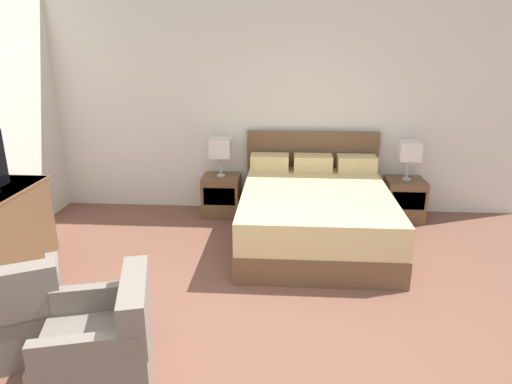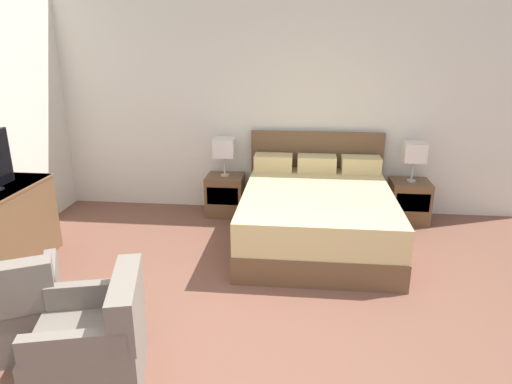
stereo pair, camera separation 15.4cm
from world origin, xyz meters
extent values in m
cube|color=silver|center=(0.00, 3.55, 1.45)|extent=(6.70, 0.06, 2.90)
cube|color=brown|center=(0.63, 2.42, 0.14)|extent=(1.63, 2.03, 0.28)
cube|color=#D6BC7F|center=(0.63, 2.42, 0.45)|extent=(1.62, 2.01, 0.33)
cube|color=brown|center=(0.63, 3.46, 0.54)|extent=(1.70, 0.05, 1.08)
cube|color=#D6BC7F|center=(0.09, 3.26, 0.71)|extent=(0.48, 0.28, 0.20)
cube|color=#D6BC7F|center=(0.63, 3.26, 0.71)|extent=(0.48, 0.28, 0.20)
cube|color=#D6BC7F|center=(1.18, 3.26, 0.71)|extent=(0.48, 0.28, 0.20)
cube|color=brown|center=(-0.54, 3.25, 0.26)|extent=(0.47, 0.43, 0.52)
cube|color=#473120|center=(-0.54, 3.04, 0.31)|extent=(0.40, 0.01, 0.23)
cube|color=brown|center=(1.81, 3.25, 0.26)|extent=(0.47, 0.43, 0.52)
cube|color=#473120|center=(1.81, 3.04, 0.31)|extent=(0.40, 0.01, 0.23)
cylinder|color=#B7B7BC|center=(-0.54, 3.25, 0.53)|extent=(0.11, 0.11, 0.02)
cylinder|color=#B7B7BC|center=(-0.54, 3.25, 0.66)|extent=(0.02, 0.02, 0.24)
cube|color=silver|center=(-0.54, 3.25, 0.90)|extent=(0.26, 0.26, 0.23)
cylinder|color=#B7B7BC|center=(1.81, 3.25, 0.53)|extent=(0.11, 0.11, 0.02)
cylinder|color=#B7B7BC|center=(1.81, 3.25, 0.66)|extent=(0.02, 0.02, 0.24)
cube|color=silver|center=(1.81, 3.25, 0.90)|extent=(0.26, 0.26, 0.23)
cube|color=brown|center=(-2.46, 1.47, 0.42)|extent=(0.53, 1.19, 0.84)
cube|color=#70665B|center=(-1.67, 0.40, 0.20)|extent=(0.92, 0.92, 0.40)
cube|color=#70665B|center=(-1.55, 0.16, 0.58)|extent=(0.68, 0.46, 0.36)
cube|color=#70665B|center=(-1.41, 0.54, 0.49)|extent=(0.37, 0.60, 0.18)
cube|color=#70665B|center=(-0.90, 0.05, 0.20)|extent=(0.83, 0.83, 0.40)
cube|color=#70665B|center=(-0.64, 0.12, 0.58)|extent=(0.33, 0.70, 0.36)
cube|color=#70665B|center=(-0.83, -0.24, 0.49)|extent=(0.63, 0.25, 0.18)
cube|color=#70665B|center=(-0.98, 0.33, 0.49)|extent=(0.63, 0.25, 0.18)
camera|label=1|loc=(0.30, -2.36, 2.18)|focal=32.00mm
camera|label=2|loc=(0.45, -2.34, 2.18)|focal=32.00mm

